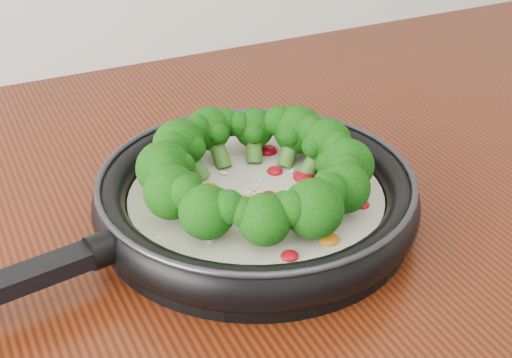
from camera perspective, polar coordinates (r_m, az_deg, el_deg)
name	(u,v)px	position (r m, az deg, el deg)	size (l,w,h in m)	color
skillet	(254,192)	(0.72, -0.16, -0.97)	(0.52, 0.37, 0.09)	black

